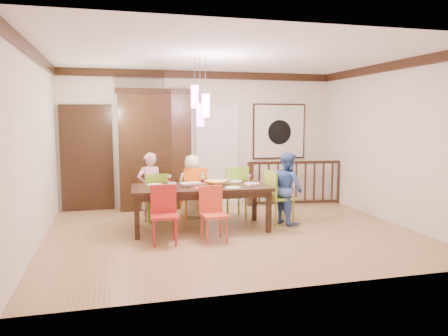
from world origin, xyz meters
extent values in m
plane|color=#967648|center=(0.00, 0.00, 0.00)|extent=(6.00, 6.00, 0.00)
plane|color=white|center=(0.00, 0.00, 2.90)|extent=(6.00, 6.00, 0.00)
plane|color=beige|center=(0.00, 2.50, 1.45)|extent=(6.00, 0.00, 6.00)
plane|color=beige|center=(-3.00, 0.00, 1.45)|extent=(0.00, 5.00, 5.00)
plane|color=beige|center=(3.00, 0.00, 1.45)|extent=(0.00, 5.00, 5.00)
cube|color=black|center=(-2.40, 2.45, 1.05)|extent=(1.04, 0.07, 2.24)
cube|color=silver|center=(0.35, 2.46, 1.05)|extent=(0.97, 0.05, 2.22)
cube|color=black|center=(1.80, 2.47, 1.60)|extent=(1.25, 0.04, 1.25)
cube|color=silver|center=(1.80, 2.44, 1.60)|extent=(1.18, 0.02, 1.18)
cylinder|color=black|center=(1.80, 2.43, 1.58)|extent=(0.56, 0.01, 0.56)
cube|color=#E845A9|center=(-0.54, 0.38, 2.25)|extent=(0.11, 0.11, 0.38)
cylinder|color=black|center=(-0.54, 0.38, 2.67)|extent=(0.01, 0.01, 0.46)
cube|color=#E845A9|center=(-0.38, 0.28, 2.10)|extent=(0.11, 0.11, 0.38)
cylinder|color=black|center=(-0.38, 0.28, 2.59)|extent=(0.01, 0.01, 0.61)
cube|color=#E845A9|center=(-0.46, 0.33, 1.95)|extent=(0.11, 0.11, 0.38)
cylinder|color=black|center=(-0.46, 0.33, 2.52)|extent=(0.01, 0.01, 0.76)
cube|color=black|center=(-0.46, 0.33, 0.72)|extent=(2.36, 1.17, 0.05)
cube|color=black|center=(-1.54, 0.78, 0.35)|extent=(0.08, 0.08, 0.70)
cube|color=black|center=(0.61, 0.78, 0.35)|extent=(0.08, 0.08, 0.70)
cube|color=black|center=(-1.54, -0.11, 0.35)|extent=(0.08, 0.08, 0.70)
cube|color=black|center=(0.61, -0.11, 0.35)|extent=(0.08, 0.08, 0.70)
cube|color=black|center=(-0.46, 0.80, 0.65)|extent=(2.11, 0.15, 0.10)
cube|color=black|center=(-0.46, -0.13, 0.65)|extent=(2.11, 0.15, 0.10)
cube|color=#80B526|center=(-1.11, 1.11, 0.44)|extent=(0.46, 0.46, 0.04)
cube|color=#80B526|center=(-1.11, 1.11, 0.68)|extent=(0.41, 0.09, 0.45)
cylinder|color=#80B526|center=(-1.28, 0.95, 0.21)|extent=(0.03, 0.03, 0.43)
cylinder|color=#80B526|center=(-0.95, 0.95, 0.21)|extent=(0.03, 0.03, 0.43)
cylinder|color=#80B526|center=(-1.28, 1.28, 0.21)|extent=(0.03, 0.03, 0.43)
cylinder|color=#80B526|center=(-0.95, 1.28, 0.21)|extent=(0.03, 0.03, 0.43)
cube|color=orange|center=(-0.45, 1.14, 0.47)|extent=(0.48, 0.48, 0.04)
cube|color=orange|center=(-0.45, 1.14, 0.74)|extent=(0.44, 0.08, 0.48)
cylinder|color=orange|center=(-0.63, 0.96, 0.23)|extent=(0.04, 0.04, 0.46)
cylinder|color=orange|center=(-0.27, 0.96, 0.23)|extent=(0.04, 0.04, 0.46)
cylinder|color=orange|center=(-0.63, 1.32, 0.23)|extent=(0.04, 0.04, 0.46)
cylinder|color=orange|center=(-0.27, 1.32, 0.23)|extent=(0.04, 0.04, 0.46)
cube|color=#6DAC25|center=(0.31, 1.01, 0.48)|extent=(0.49, 0.49, 0.04)
cube|color=#6DAC25|center=(0.31, 1.01, 0.75)|extent=(0.45, 0.08, 0.49)
cylinder|color=#6DAC25|center=(0.13, 0.83, 0.24)|extent=(0.04, 0.04, 0.47)
cylinder|color=#6DAC25|center=(0.49, 0.83, 0.24)|extent=(0.04, 0.04, 0.47)
cylinder|color=#6DAC25|center=(0.13, 1.20, 0.24)|extent=(0.04, 0.04, 0.47)
cylinder|color=#6DAC25|center=(0.49, 1.20, 0.24)|extent=(0.04, 0.04, 0.47)
cube|color=#AC211D|center=(-1.17, -0.41, 0.43)|extent=(0.43, 0.43, 0.04)
cube|color=#AC211D|center=(-1.17, -0.41, 0.66)|extent=(0.40, 0.07, 0.44)
cylinder|color=#AC211D|center=(-1.34, -0.57, 0.21)|extent=(0.03, 0.03, 0.42)
cylinder|color=#AC211D|center=(-1.01, -0.57, 0.21)|extent=(0.03, 0.03, 0.42)
cylinder|color=#AC211D|center=(-1.34, -0.25, 0.21)|extent=(0.03, 0.03, 0.42)
cylinder|color=#AC211D|center=(-1.01, -0.25, 0.21)|extent=(0.03, 0.03, 0.42)
cube|color=#CA4428|center=(-0.41, -0.45, 0.41)|extent=(0.41, 0.41, 0.04)
cube|color=#CA4428|center=(-0.41, -0.45, 0.64)|extent=(0.38, 0.07, 0.42)
cylinder|color=#CA4428|center=(-0.57, -0.60, 0.20)|extent=(0.03, 0.03, 0.40)
cylinder|color=#CA4428|center=(-0.26, -0.60, 0.20)|extent=(0.03, 0.03, 0.40)
cylinder|color=#CA4428|center=(-0.57, -0.30, 0.20)|extent=(0.03, 0.03, 0.40)
cylinder|color=#CA4428|center=(-0.26, -0.30, 0.20)|extent=(0.03, 0.03, 0.40)
cube|color=#8AA62E|center=(1.01, 0.38, 0.47)|extent=(0.49, 0.49, 0.04)
cube|color=#8AA62E|center=(1.01, 0.38, 0.73)|extent=(0.09, 0.44, 0.48)
cylinder|color=#8AA62E|center=(0.83, 0.20, 0.23)|extent=(0.04, 0.04, 0.46)
cylinder|color=#8AA62E|center=(1.18, 0.20, 0.23)|extent=(0.04, 0.04, 0.46)
cylinder|color=#8AA62E|center=(0.83, 0.56, 0.23)|extent=(0.04, 0.04, 0.46)
cylinder|color=#8AA62E|center=(1.18, 0.56, 0.23)|extent=(0.04, 0.04, 0.46)
cube|color=black|center=(-1.03, 2.28, 0.47)|extent=(1.48, 0.44, 0.95)
cube|color=black|center=(-1.03, 2.30, 1.69)|extent=(1.48, 0.40, 1.48)
cube|color=black|center=(-1.03, 2.49, 1.69)|extent=(1.26, 0.02, 1.26)
cube|color=black|center=(-1.03, 2.30, 2.45)|extent=(1.58, 0.44, 0.10)
cube|color=black|center=(0.98, 1.95, 0.46)|extent=(0.13, 0.13, 0.92)
cube|color=black|center=(3.05, 1.95, 0.46)|extent=(0.13, 0.13, 0.92)
cube|color=black|center=(2.02, 1.95, 0.93)|extent=(2.18, 0.31, 0.06)
cube|color=black|center=(2.02, 1.95, 0.05)|extent=(2.06, 0.28, 0.05)
imported|color=beige|center=(-1.25, 1.17, 0.64)|extent=(0.51, 0.39, 1.27)
imported|color=beige|center=(-0.44, 1.24, 0.61)|extent=(0.65, 0.49, 1.21)
imported|color=#4066B4|center=(1.14, 0.36, 0.65)|extent=(0.62, 0.72, 1.29)
imported|color=#F0B844|center=(-0.20, 0.30, 0.79)|extent=(0.47, 0.47, 0.09)
imported|color=white|center=(-0.71, 0.30, 0.78)|extent=(0.22, 0.22, 0.06)
imported|color=silver|center=(-0.98, 0.16, 0.80)|extent=(0.18, 0.18, 0.11)
imported|color=silver|center=(0.04, 0.42, 0.79)|extent=(0.10, 0.10, 0.09)
cylinder|color=white|center=(-1.21, 0.63, 0.76)|extent=(0.26, 0.26, 0.01)
cylinder|color=white|center=(-0.50, 0.69, 0.76)|extent=(0.26, 0.26, 0.01)
cylinder|color=white|center=(0.25, 0.68, 0.76)|extent=(0.26, 0.26, 0.01)
cylinder|color=white|center=(-1.15, 0.03, 0.76)|extent=(0.26, 0.26, 0.01)
cylinder|color=white|center=(0.01, -0.02, 0.76)|extent=(0.26, 0.26, 0.01)
cylinder|color=white|center=(0.45, 0.33, 0.76)|extent=(0.26, 0.26, 0.01)
cube|color=#D83359|center=(-0.53, 0.04, 0.76)|extent=(0.18, 0.14, 0.01)
camera|label=1|loc=(-1.93, -6.87, 1.89)|focal=35.00mm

